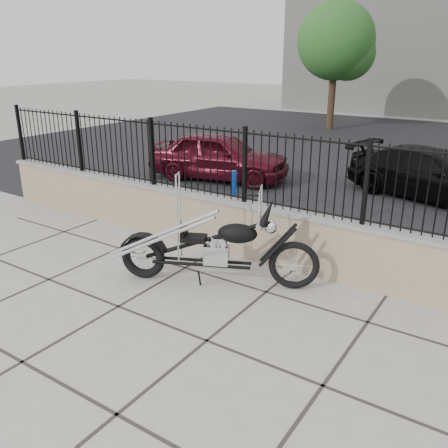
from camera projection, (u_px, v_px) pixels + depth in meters
ground_plane at (207, 341)px, 5.76m from camera, size 90.00×90.00×0.00m
parking_lot at (428, 160)px, 15.56m from camera, size 30.00×30.00×0.00m
retaining_wall at (297, 240)px, 7.55m from camera, size 14.00×0.36×0.96m
iron_fence at (301, 175)px, 7.19m from camera, size 14.00×0.08×1.20m
chopper_motorcycle at (213, 230)px, 6.93m from camera, size 2.82×1.64×1.72m
car_red at (219, 156)px, 12.96m from camera, size 4.07×2.32×1.30m
car_black at (432, 174)px, 11.22m from camera, size 4.35×2.64×1.18m
bollard_a at (234, 193)px, 10.15m from camera, size 0.12×0.12×0.96m
tree_left at (336, 37)px, 20.47m from camera, size 3.34×3.34×5.64m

